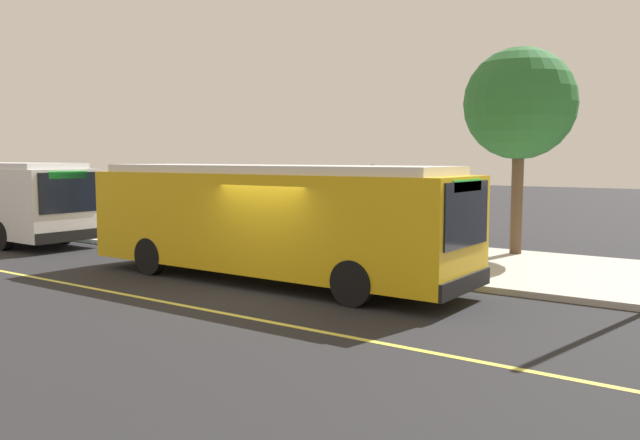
# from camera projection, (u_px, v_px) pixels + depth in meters

# --- Properties ---
(ground_plane) EXTENTS (120.00, 120.00, 0.00)m
(ground_plane) POSITION_uv_depth(u_px,v_px,m) (270.00, 291.00, 15.27)
(ground_plane) COLOR #232326
(sidewalk_curb) EXTENTS (44.00, 6.40, 0.15)m
(sidewalk_curb) POSITION_uv_depth(u_px,v_px,m) (394.00, 257.00, 20.13)
(sidewalk_curb) COLOR #B7B2A8
(sidewalk_curb) RESTS_ON ground_plane
(lane_stripe_center) EXTENTS (36.00, 0.14, 0.01)m
(lane_stripe_center) POSITION_uv_depth(u_px,v_px,m) (202.00, 309.00, 13.48)
(lane_stripe_center) COLOR #E0D64C
(lane_stripe_center) RESTS_ON ground_plane
(transit_bus_main) EXTENTS (10.68, 2.65, 2.95)m
(transit_bus_main) POSITION_uv_depth(u_px,v_px,m) (269.00, 218.00, 16.42)
(transit_bus_main) COLOR gold
(transit_bus_main) RESTS_ON ground_plane
(bus_shelter) EXTENTS (2.90, 1.60, 2.48)m
(bus_shelter) POSITION_uv_depth(u_px,v_px,m) (341.00, 195.00, 21.30)
(bus_shelter) COLOR #333338
(bus_shelter) RESTS_ON sidewalk_curb
(waiting_bench) EXTENTS (1.60, 0.48, 0.95)m
(waiting_bench) POSITION_uv_depth(u_px,v_px,m) (348.00, 234.00, 21.34)
(waiting_bench) COLOR brown
(waiting_bench) RESTS_ON sidewalk_curb
(route_sign_post) EXTENTS (0.44, 0.08, 2.80)m
(route_sign_post) POSITION_uv_depth(u_px,v_px,m) (372.00, 201.00, 17.93)
(route_sign_post) COLOR #333338
(route_sign_post) RESTS_ON sidewalk_curb
(pedestrian_commuter) EXTENTS (0.24, 0.40, 1.69)m
(pedestrian_commuter) POSITION_uv_depth(u_px,v_px,m) (298.00, 224.00, 19.88)
(pedestrian_commuter) COLOR #282D47
(pedestrian_commuter) RESTS_ON sidewalk_curb
(street_tree_near_shelter) EXTENTS (3.42, 3.42, 6.35)m
(street_tree_near_shelter) POSITION_uv_depth(u_px,v_px,m) (520.00, 105.00, 19.87)
(street_tree_near_shelter) COLOR brown
(street_tree_near_shelter) RESTS_ON sidewalk_curb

